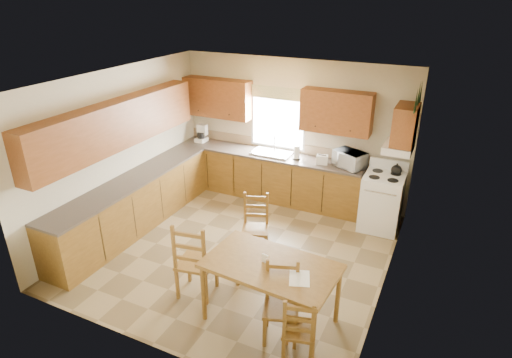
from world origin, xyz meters
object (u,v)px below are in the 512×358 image
at_px(chair_far_left, 255,226).
at_px(stove, 381,202).
at_px(chair_far_right, 281,304).
at_px(microwave, 350,159).
at_px(dining_table, 270,293).
at_px(chair_near_left, 196,258).
at_px(chair_near_right, 299,326).

bearing_deg(chair_far_left, stove, 24.77).
bearing_deg(chair_far_left, chair_far_right, -75.53).
relative_size(microwave, dining_table, 0.31).
distance_m(stove, chair_near_left, 3.44).
distance_m(dining_table, chair_far_left, 1.53).
xyz_separation_m(microwave, chair_near_right, (0.40, -3.58, -0.64)).
bearing_deg(stove, chair_far_left, -135.29).
xyz_separation_m(stove, chair_far_left, (-1.62, -1.64, -0.00)).
height_order(microwave, chair_far_left, microwave).
relative_size(chair_near_left, chair_far_left, 1.17).
relative_size(stove, chair_near_right, 1.12).
xyz_separation_m(microwave, chair_far_left, (-0.94, -1.91, -0.59)).
bearing_deg(microwave, chair_near_left, -86.74).
distance_m(microwave, chair_near_left, 3.40).
distance_m(chair_far_left, chair_far_right, 1.83).
relative_size(chair_near_right, chair_far_right, 0.88).
xyz_separation_m(stove, microwave, (-0.68, 0.27, 0.59)).
height_order(chair_near_right, chair_far_left, chair_far_left).
bearing_deg(stove, dining_table, -105.78).
bearing_deg(chair_far_right, microwave, 72.82).
height_order(chair_near_left, chair_far_right, chair_near_left).
bearing_deg(stove, chair_far_right, -100.87).
distance_m(microwave, dining_table, 3.27).
height_order(microwave, chair_far_right, microwave).
distance_m(chair_near_left, chair_far_right, 1.37).
height_order(chair_near_right, chair_far_right, chair_far_right).
relative_size(microwave, chair_near_right, 0.58).
height_order(stove, chair_far_left, stove).
bearing_deg(microwave, chair_far_left, -91.52).
distance_m(stove, chair_far_left, 2.30).
height_order(microwave, chair_near_right, microwave).
xyz_separation_m(chair_near_right, chair_far_left, (-1.34, 1.68, 0.05)).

